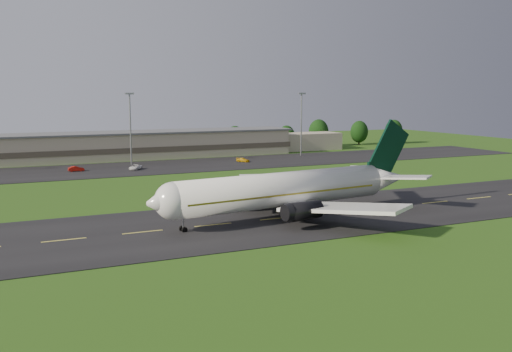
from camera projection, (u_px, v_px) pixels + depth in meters
name	position (u px, v px, depth m)	size (l,w,h in m)	color
ground	(213.00, 225.00, 87.95)	(360.00, 360.00, 0.00)	#274912
taxiway	(213.00, 225.00, 87.95)	(220.00, 30.00, 0.10)	black
apron	(120.00, 169.00, 152.71)	(260.00, 30.00, 0.10)	black
airliner	(286.00, 190.00, 92.64)	(51.19, 41.88, 15.57)	white
terminal	(124.00, 146.00, 176.53)	(145.00, 16.00, 8.40)	tan
light_mast_centre	(130.00, 120.00, 160.13)	(2.40, 1.20, 20.35)	gray
light_mast_east	(301.00, 117.00, 182.82)	(2.40, 1.20, 20.35)	gray
tree_line	(207.00, 137.00, 197.98)	(198.31, 9.70, 10.33)	black
service_vehicle_b	(76.00, 169.00, 147.91)	(1.41, 4.05, 1.33)	maroon
service_vehicle_c	(135.00, 167.00, 151.25)	(2.17, 4.72, 1.31)	white
service_vehicle_d	(243.00, 160.00, 168.11)	(1.65, 4.05, 1.18)	#CB990B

